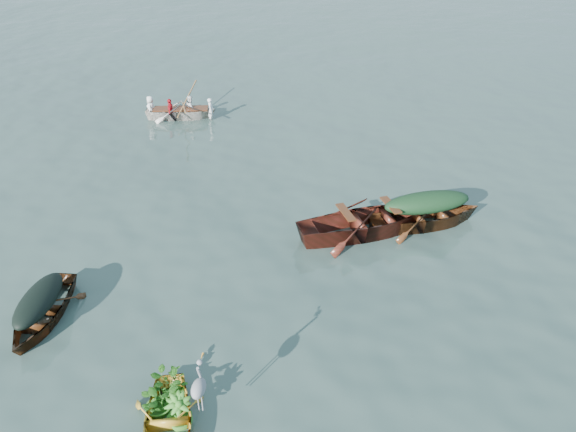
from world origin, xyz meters
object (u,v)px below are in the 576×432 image
dark_covered_boat (44,320)px  open_wooden_boat (366,234)px  rowed_boat (182,118)px  heron (199,394)px  green_tarp_boat (424,226)px

dark_covered_boat → open_wooden_boat: size_ratio=0.63×
rowed_boat → heron: (4.57, -12.95, 0.80)m
green_tarp_boat → heron: 7.77m
open_wooden_boat → green_tarp_boat: bearing=-93.2°
green_tarp_boat → heron: heron is taller
heron → green_tarp_boat: bearing=43.9°
green_tarp_boat → heron: bearing=128.0°
dark_covered_boat → rowed_boat: 10.95m
rowed_boat → heron: size_ratio=3.86×
dark_covered_boat → heron: size_ratio=3.34×
dark_covered_boat → green_tarp_boat: (7.63, 4.72, 0.00)m
dark_covered_boat → open_wooden_boat: 7.46m
green_tarp_boat → open_wooden_boat: 1.54m
green_tarp_boat → rowed_boat: 10.41m
open_wooden_boat → rowed_boat: size_ratio=1.37×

